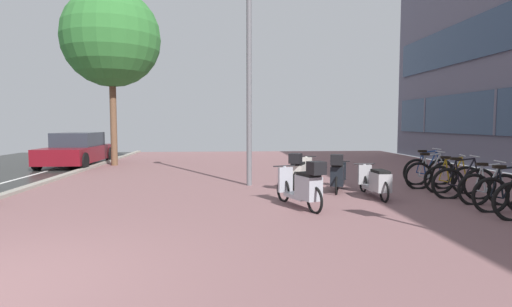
{
  "coord_description": "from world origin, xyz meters",
  "views": [
    {
      "loc": [
        2.68,
        -4.03,
        1.68
      ],
      "look_at": [
        3.24,
        3.64,
        1.1
      ],
      "focal_mm": 28.58,
      "sensor_mm": 36.0,
      "label": 1
    }
  ],
  "objects_px": {
    "bicycle_rack_06": "(431,175)",
    "bicycle_rack_05": "(453,179)",
    "bicycle_rack_02": "(507,195)",
    "lamp_post": "(249,56)",
    "street_tree": "(111,38)",
    "bicycle_rack_03": "(489,189)",
    "scooter_far": "(376,182)",
    "scooter_extra": "(300,172)",
    "parked_car_far": "(77,150)",
    "bicycle_rack_04": "(464,183)",
    "scooter_mid": "(304,186)",
    "scooter_near": "(338,174)",
    "bicycle_rack_07": "(428,172)"
  },
  "relations": [
    {
      "from": "bicycle_rack_03",
      "to": "bicycle_rack_05",
      "type": "xyz_separation_m",
      "value": [
        0.02,
        1.39,
        0.01
      ]
    },
    {
      "from": "bicycle_rack_03",
      "to": "lamp_post",
      "type": "distance_m",
      "value": 6.43
    },
    {
      "from": "scooter_near",
      "to": "bicycle_rack_07",
      "type": "bearing_deg",
      "value": 18.96
    },
    {
      "from": "scooter_near",
      "to": "scooter_extra",
      "type": "bearing_deg",
      "value": 156.95
    },
    {
      "from": "bicycle_rack_06",
      "to": "lamp_post",
      "type": "xyz_separation_m",
      "value": [
        -4.61,
        0.92,
        3.1
      ]
    },
    {
      "from": "bicycle_rack_06",
      "to": "street_tree",
      "type": "distance_m",
      "value": 12.55
    },
    {
      "from": "bicycle_rack_02",
      "to": "bicycle_rack_06",
      "type": "bearing_deg",
      "value": 90.62
    },
    {
      "from": "bicycle_rack_05",
      "to": "bicycle_rack_06",
      "type": "bearing_deg",
      "value": 103.28
    },
    {
      "from": "scooter_mid",
      "to": "parked_car_far",
      "type": "xyz_separation_m",
      "value": [
        -7.47,
        8.93,
        0.16
      ]
    },
    {
      "from": "bicycle_rack_03",
      "to": "scooter_extra",
      "type": "relative_size",
      "value": 0.76
    },
    {
      "from": "bicycle_rack_05",
      "to": "scooter_mid",
      "type": "xyz_separation_m",
      "value": [
        -3.88,
        -1.48,
        0.11
      ]
    },
    {
      "from": "bicycle_rack_03",
      "to": "street_tree",
      "type": "height_order",
      "value": "street_tree"
    },
    {
      "from": "scooter_far",
      "to": "parked_car_far",
      "type": "xyz_separation_m",
      "value": [
        -9.32,
        7.89,
        0.25
      ]
    },
    {
      "from": "bicycle_rack_06",
      "to": "bicycle_rack_05",
      "type": "bearing_deg",
      "value": -76.72
    },
    {
      "from": "bicycle_rack_03",
      "to": "parked_car_far",
      "type": "bearing_deg",
      "value": 142.01
    },
    {
      "from": "street_tree",
      "to": "scooter_mid",
      "type": "bearing_deg",
      "value": -55.61
    },
    {
      "from": "bicycle_rack_05",
      "to": "street_tree",
      "type": "bearing_deg",
      "value": 143.73
    },
    {
      "from": "scooter_far",
      "to": "street_tree",
      "type": "bearing_deg",
      "value": 135.55
    },
    {
      "from": "bicycle_rack_04",
      "to": "street_tree",
      "type": "height_order",
      "value": "street_tree"
    },
    {
      "from": "lamp_post",
      "to": "scooter_near",
      "type": "bearing_deg",
      "value": -29.31
    },
    {
      "from": "scooter_mid",
      "to": "scooter_far",
      "type": "relative_size",
      "value": 0.94
    },
    {
      "from": "scooter_mid",
      "to": "scooter_extra",
      "type": "height_order",
      "value": "scooter_mid"
    },
    {
      "from": "bicycle_rack_04",
      "to": "scooter_mid",
      "type": "bearing_deg",
      "value": -168.19
    },
    {
      "from": "bicycle_rack_03",
      "to": "street_tree",
      "type": "distance_m",
      "value": 13.86
    },
    {
      "from": "bicycle_rack_02",
      "to": "bicycle_rack_04",
      "type": "height_order",
      "value": "bicycle_rack_04"
    },
    {
      "from": "bicycle_rack_02",
      "to": "lamp_post",
      "type": "distance_m",
      "value": 6.71
    },
    {
      "from": "bicycle_rack_03",
      "to": "parked_car_far",
      "type": "height_order",
      "value": "parked_car_far"
    },
    {
      "from": "bicycle_rack_06",
      "to": "scooter_near",
      "type": "bearing_deg",
      "value": -174.08
    },
    {
      "from": "bicycle_rack_03",
      "to": "bicycle_rack_07",
      "type": "bearing_deg",
      "value": 87.23
    },
    {
      "from": "bicycle_rack_02",
      "to": "bicycle_rack_05",
      "type": "distance_m",
      "value": 2.1
    },
    {
      "from": "bicycle_rack_06",
      "to": "bicycle_rack_03",
      "type": "bearing_deg",
      "value": -86.14
    },
    {
      "from": "bicycle_rack_03",
      "to": "bicycle_rack_06",
      "type": "bearing_deg",
      "value": 93.86
    },
    {
      "from": "bicycle_rack_02",
      "to": "bicycle_rack_07",
      "type": "distance_m",
      "value": 3.49
    },
    {
      "from": "bicycle_rack_02",
      "to": "parked_car_far",
      "type": "relative_size",
      "value": 0.31
    },
    {
      "from": "bicycle_rack_02",
      "to": "street_tree",
      "type": "xyz_separation_m",
      "value": [
        -9.7,
        9.31,
        4.63
      ]
    },
    {
      "from": "bicycle_rack_04",
      "to": "bicycle_rack_06",
      "type": "xyz_separation_m",
      "value": [
        -0.02,
        1.39,
        -0.0
      ]
    },
    {
      "from": "lamp_post",
      "to": "street_tree",
      "type": "bearing_deg",
      "value": 132.09
    },
    {
      "from": "bicycle_rack_03",
      "to": "bicycle_rack_07",
      "type": "height_order",
      "value": "bicycle_rack_07"
    },
    {
      "from": "bicycle_rack_04",
      "to": "street_tree",
      "type": "relative_size",
      "value": 0.2
    },
    {
      "from": "bicycle_rack_07",
      "to": "lamp_post",
      "type": "distance_m",
      "value": 5.79
    },
    {
      "from": "scooter_extra",
      "to": "parked_car_far",
      "type": "bearing_deg",
      "value": 139.59
    },
    {
      "from": "scooter_near",
      "to": "street_tree",
      "type": "height_order",
      "value": "street_tree"
    },
    {
      "from": "bicycle_rack_03",
      "to": "bicycle_rack_06",
      "type": "height_order",
      "value": "bicycle_rack_06"
    },
    {
      "from": "scooter_far",
      "to": "parked_car_far",
      "type": "relative_size",
      "value": 0.42
    },
    {
      "from": "bicycle_rack_03",
      "to": "bicycle_rack_04",
      "type": "bearing_deg",
      "value": 100.16
    },
    {
      "from": "bicycle_rack_06",
      "to": "scooter_far",
      "type": "height_order",
      "value": "bicycle_rack_06"
    },
    {
      "from": "bicycle_rack_03",
      "to": "scooter_near",
      "type": "xyz_separation_m",
      "value": [
        -2.65,
        1.83,
        0.1
      ]
    },
    {
      "from": "bicycle_rack_06",
      "to": "scooter_mid",
      "type": "relative_size",
      "value": 0.82
    },
    {
      "from": "bicycle_rack_03",
      "to": "scooter_mid",
      "type": "height_order",
      "value": "scooter_mid"
    },
    {
      "from": "street_tree",
      "to": "bicycle_rack_02",
      "type": "bearing_deg",
      "value": -43.81
    }
  ]
}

